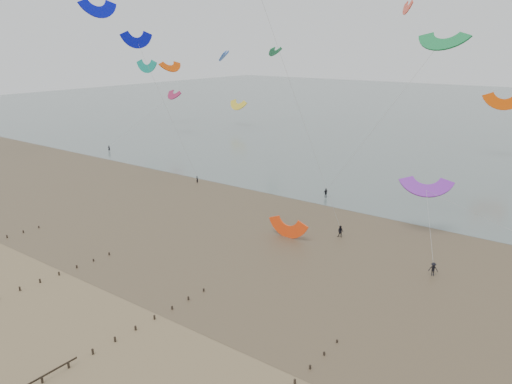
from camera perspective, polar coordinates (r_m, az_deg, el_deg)
ground at (r=57.59m, az=-17.40°, el=-14.19°), size 500.00×500.00×0.00m
sea_and_shore at (r=82.24m, az=0.38°, el=-3.82°), size 500.00×665.00×0.03m
kitesurfer_lead at (r=107.29m, az=-6.74°, el=1.41°), size 0.63×0.49×1.53m
kitesurfers at (r=80.15m, az=24.45°, el=-5.29°), size 161.34×27.17×1.86m
grounded_kite at (r=77.49m, az=3.61°, el=-5.18°), size 6.02×4.76×3.24m
kites_airborne at (r=130.92m, az=13.51°, el=12.94°), size 222.08×123.06×40.68m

